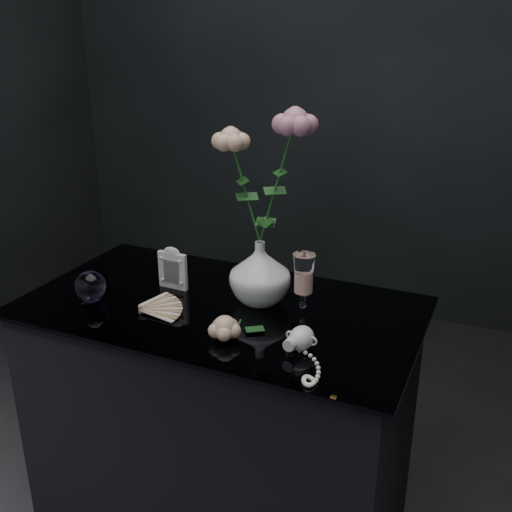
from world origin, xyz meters
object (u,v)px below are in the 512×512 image
at_px(vase, 260,272).
at_px(loose_rose, 225,327).
at_px(wine_glass, 303,290).
at_px(picture_frame, 173,268).
at_px(paperweight, 90,286).
at_px(pearl_jar, 301,337).

height_order(vase, loose_rose, vase).
bearing_deg(loose_rose, wine_glass, 40.69).
bearing_deg(vase, wine_glass, -26.29).
height_order(picture_frame, loose_rose, picture_frame).
distance_m(vase, paperweight, 0.46).
bearing_deg(vase, picture_frame, -176.28).
relative_size(wine_glass, pearl_jar, 0.91).
distance_m(vase, loose_rose, 0.23).
bearing_deg(paperweight, vase, 22.75).
height_order(vase, pearl_jar, vase).
bearing_deg(pearl_jar, wine_glass, 114.00).
xyz_separation_m(picture_frame, loose_rose, (0.27, -0.20, -0.03)).
height_order(loose_rose, pearl_jar, same).
xyz_separation_m(loose_rose, pearl_jar, (0.18, 0.03, -0.00)).
relative_size(vase, pearl_jar, 0.84).
relative_size(picture_frame, paperweight, 1.50).
bearing_deg(wine_glass, picture_frame, 172.14).
bearing_deg(picture_frame, wine_glass, -5.47).
relative_size(wine_glass, loose_rose, 1.07).
bearing_deg(pearl_jar, vase, 140.05).
xyz_separation_m(picture_frame, paperweight, (-0.16, -0.16, -0.02)).
bearing_deg(wine_glass, vase, 153.71).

